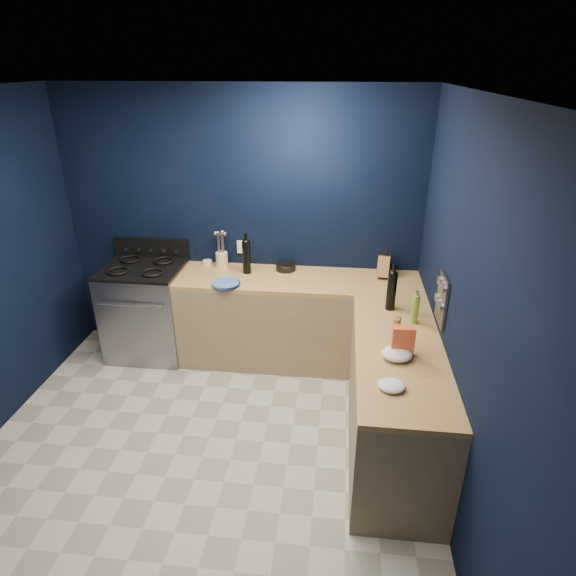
# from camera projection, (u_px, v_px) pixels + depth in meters

# --- Properties ---
(floor) EXTENTS (3.50, 3.50, 0.02)m
(floor) POSITION_uv_depth(u_px,v_px,m) (202.00, 458.00, 3.70)
(floor) COLOR #B8B2A0
(floor) RESTS_ON ground
(ceiling) EXTENTS (3.50, 3.50, 0.02)m
(ceiling) POSITION_uv_depth(u_px,v_px,m) (165.00, 91.00, 2.58)
(ceiling) COLOR silver
(ceiling) RESTS_ON ground
(wall_back) EXTENTS (3.50, 0.02, 2.60)m
(wall_back) POSITION_uv_depth(u_px,v_px,m) (241.00, 225.00, 4.72)
(wall_back) COLOR black
(wall_back) RESTS_ON ground
(wall_right) EXTENTS (0.02, 3.50, 2.60)m
(wall_right) POSITION_uv_depth(u_px,v_px,m) (465.00, 322.00, 2.96)
(wall_right) COLOR black
(wall_right) RESTS_ON ground
(wall_front) EXTENTS (3.50, 0.02, 2.60)m
(wall_front) POSITION_uv_depth(u_px,v_px,m) (23.00, 556.00, 1.56)
(wall_front) COLOR black
(wall_front) RESTS_ON ground
(cab_back) EXTENTS (2.30, 0.63, 0.86)m
(cab_back) POSITION_uv_depth(u_px,v_px,m) (298.00, 322.00, 4.74)
(cab_back) COLOR #947E59
(cab_back) RESTS_ON floor
(top_back) EXTENTS (2.30, 0.63, 0.04)m
(top_back) POSITION_uv_depth(u_px,v_px,m) (298.00, 280.00, 4.55)
(top_back) COLOR olive
(top_back) RESTS_ON cab_back
(cab_right) EXTENTS (0.63, 1.67, 0.86)m
(cab_right) POSITION_uv_depth(u_px,v_px,m) (394.00, 402.00, 3.62)
(cab_right) COLOR #947E59
(cab_right) RESTS_ON floor
(top_right) EXTENTS (0.63, 1.67, 0.04)m
(top_right) POSITION_uv_depth(u_px,v_px,m) (400.00, 351.00, 3.43)
(top_right) COLOR olive
(top_right) RESTS_ON cab_right
(gas_range) EXTENTS (0.76, 0.66, 0.92)m
(gas_range) POSITION_uv_depth(u_px,v_px,m) (148.00, 312.00, 4.87)
(gas_range) COLOR gray
(gas_range) RESTS_ON floor
(oven_door) EXTENTS (0.59, 0.02, 0.42)m
(oven_door) POSITION_uv_depth(u_px,v_px,m) (136.00, 328.00, 4.59)
(oven_door) COLOR black
(oven_door) RESTS_ON gas_range
(cooktop) EXTENTS (0.76, 0.66, 0.03)m
(cooktop) POSITION_uv_depth(u_px,v_px,m) (142.00, 269.00, 4.67)
(cooktop) COLOR black
(cooktop) RESTS_ON gas_range
(backguard) EXTENTS (0.76, 0.06, 0.20)m
(backguard) POSITION_uv_depth(u_px,v_px,m) (152.00, 248.00, 4.89)
(backguard) COLOR black
(backguard) RESTS_ON gas_range
(spice_panel) EXTENTS (0.02, 0.28, 0.38)m
(spice_panel) POSITION_uv_depth(u_px,v_px,m) (442.00, 300.00, 3.51)
(spice_panel) COLOR gray
(spice_panel) RESTS_ON wall_right
(wall_outlet) EXTENTS (0.09, 0.02, 0.13)m
(wall_outlet) POSITION_uv_depth(u_px,v_px,m) (242.00, 247.00, 4.79)
(wall_outlet) COLOR white
(wall_outlet) RESTS_ON wall_back
(plate_stack) EXTENTS (0.31, 0.31, 0.03)m
(plate_stack) POSITION_uv_depth(u_px,v_px,m) (226.00, 284.00, 4.39)
(plate_stack) COLOR #426499
(plate_stack) RESTS_ON top_back
(ramekin) EXTENTS (0.12, 0.12, 0.04)m
(ramekin) POSITION_uv_depth(u_px,v_px,m) (208.00, 262.00, 4.86)
(ramekin) COLOR white
(ramekin) RESTS_ON top_back
(utensil_crock) EXTENTS (0.14, 0.14, 0.15)m
(utensil_crock) POSITION_uv_depth(u_px,v_px,m) (222.00, 259.00, 4.78)
(utensil_crock) COLOR #F6F1C6
(utensil_crock) RESTS_ON top_back
(wine_bottle_back) EXTENTS (0.10, 0.10, 0.32)m
(wine_bottle_back) POSITION_uv_depth(u_px,v_px,m) (247.00, 257.00, 4.59)
(wine_bottle_back) COLOR black
(wine_bottle_back) RESTS_ON top_back
(lemon_basket) EXTENTS (0.24, 0.24, 0.07)m
(lemon_basket) POSITION_uv_depth(u_px,v_px,m) (286.00, 266.00, 4.71)
(lemon_basket) COLOR black
(lemon_basket) RESTS_ON top_back
(knife_block) EXTENTS (0.14, 0.25, 0.25)m
(knife_block) POSITION_uv_depth(u_px,v_px,m) (384.00, 266.00, 4.55)
(knife_block) COLOR olive
(knife_block) RESTS_ON top_back
(wine_bottle_right) EXTENTS (0.10, 0.10, 0.32)m
(wine_bottle_right) POSITION_uv_depth(u_px,v_px,m) (391.00, 291.00, 3.91)
(wine_bottle_right) COLOR black
(wine_bottle_right) RESTS_ON top_right
(oil_bottle) EXTENTS (0.07, 0.07, 0.24)m
(oil_bottle) POSITION_uv_depth(u_px,v_px,m) (415.00, 309.00, 3.72)
(oil_bottle) COLOR olive
(oil_bottle) RESTS_ON top_right
(spice_jar_near) EXTENTS (0.05, 0.05, 0.10)m
(spice_jar_near) POSITION_uv_depth(u_px,v_px,m) (398.00, 322.00, 3.68)
(spice_jar_near) COLOR olive
(spice_jar_near) RESTS_ON top_right
(spice_jar_far) EXTENTS (0.05, 0.05, 0.09)m
(spice_jar_far) POSITION_uv_depth(u_px,v_px,m) (396.00, 324.00, 3.65)
(spice_jar_far) COLOR olive
(spice_jar_far) RESTS_ON top_right
(crouton_bag) EXTENTS (0.16, 0.08, 0.23)m
(crouton_bag) POSITION_uv_depth(u_px,v_px,m) (403.00, 341.00, 3.30)
(crouton_bag) COLOR red
(crouton_bag) RESTS_ON top_right
(towel_front) EXTENTS (0.22, 0.18, 0.07)m
(towel_front) POSITION_uv_depth(u_px,v_px,m) (397.00, 354.00, 3.29)
(towel_front) COLOR white
(towel_front) RESTS_ON top_right
(towel_end) EXTENTS (0.21, 0.20, 0.05)m
(towel_end) POSITION_uv_depth(u_px,v_px,m) (392.00, 386.00, 2.99)
(towel_end) COLOR white
(towel_end) RESTS_ON top_right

